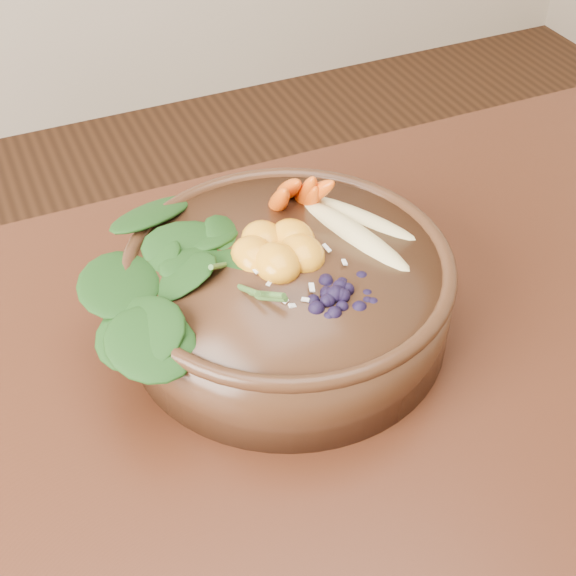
{
  "coord_description": "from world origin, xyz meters",
  "views": [
    {
      "loc": [
        -0.16,
        -0.37,
        1.31
      ],
      "look_at": [
        0.07,
        0.16,
        0.8
      ],
      "focal_mm": 50.0,
      "sensor_mm": 36.0,
      "label": 1
    }
  ],
  "objects_px": {
    "carrot_cluster": "(283,164)",
    "mandarin_cluster": "(278,237)",
    "stoneware_bowl": "(288,296)",
    "banana_halves": "(360,213)",
    "dining_table": "(285,532)",
    "kale_heap": "(205,227)",
    "blueberry_pile": "(335,280)"
  },
  "relations": [
    {
      "from": "carrot_cluster",
      "to": "mandarin_cluster",
      "type": "xyz_separation_m",
      "value": [
        -0.04,
        -0.08,
        -0.03
      ]
    },
    {
      "from": "stoneware_bowl",
      "to": "banana_halves",
      "type": "distance_m",
      "value": 0.11
    },
    {
      "from": "dining_table",
      "to": "mandarin_cluster",
      "type": "xyz_separation_m",
      "value": [
        0.07,
        0.18,
        0.19
      ]
    },
    {
      "from": "kale_heap",
      "to": "banana_halves",
      "type": "distance_m",
      "value": 0.15
    },
    {
      "from": "dining_table",
      "to": "stoneware_bowl",
      "type": "distance_m",
      "value": 0.22
    },
    {
      "from": "carrot_cluster",
      "to": "banana_halves",
      "type": "xyz_separation_m",
      "value": [
        0.05,
        -0.07,
        -0.03
      ]
    },
    {
      "from": "kale_heap",
      "to": "blueberry_pile",
      "type": "bearing_deg",
      "value": -55.65
    },
    {
      "from": "dining_table",
      "to": "banana_halves",
      "type": "xyz_separation_m",
      "value": [
        0.16,
        0.18,
        0.19
      ]
    },
    {
      "from": "dining_table",
      "to": "stoneware_bowl",
      "type": "height_order",
      "value": "stoneware_bowl"
    },
    {
      "from": "dining_table",
      "to": "banana_halves",
      "type": "height_order",
      "value": "banana_halves"
    },
    {
      "from": "dining_table",
      "to": "carrot_cluster",
      "type": "distance_m",
      "value": 0.35
    },
    {
      "from": "mandarin_cluster",
      "to": "kale_heap",
      "type": "bearing_deg",
      "value": 150.76
    },
    {
      "from": "kale_heap",
      "to": "dining_table",
      "type": "bearing_deg",
      "value": -93.4
    },
    {
      "from": "stoneware_bowl",
      "to": "blueberry_pile",
      "type": "xyz_separation_m",
      "value": [
        0.02,
        -0.06,
        0.06
      ]
    },
    {
      "from": "dining_table",
      "to": "kale_heap",
      "type": "bearing_deg",
      "value": 86.6
    },
    {
      "from": "dining_table",
      "to": "kale_heap",
      "type": "relative_size",
      "value": 7.77
    },
    {
      "from": "blueberry_pile",
      "to": "stoneware_bowl",
      "type": "bearing_deg",
      "value": 105.41
    },
    {
      "from": "dining_table",
      "to": "kale_heap",
      "type": "xyz_separation_m",
      "value": [
        0.01,
        0.21,
        0.2
      ]
    },
    {
      "from": "dining_table",
      "to": "mandarin_cluster",
      "type": "height_order",
      "value": "mandarin_cluster"
    },
    {
      "from": "kale_heap",
      "to": "stoneware_bowl",
      "type": "bearing_deg",
      "value": -40.58
    },
    {
      "from": "kale_heap",
      "to": "banana_halves",
      "type": "bearing_deg",
      "value": -11.0
    },
    {
      "from": "dining_table",
      "to": "mandarin_cluster",
      "type": "bearing_deg",
      "value": 68.02
    },
    {
      "from": "kale_heap",
      "to": "carrot_cluster",
      "type": "height_order",
      "value": "carrot_cluster"
    },
    {
      "from": "stoneware_bowl",
      "to": "kale_heap",
      "type": "height_order",
      "value": "kale_heap"
    },
    {
      "from": "stoneware_bowl",
      "to": "blueberry_pile",
      "type": "relative_size",
      "value": 2.16
    },
    {
      "from": "dining_table",
      "to": "blueberry_pile",
      "type": "bearing_deg",
      "value": 46.52
    },
    {
      "from": "kale_heap",
      "to": "banana_halves",
      "type": "relative_size",
      "value": 1.15
    },
    {
      "from": "mandarin_cluster",
      "to": "blueberry_pile",
      "type": "relative_size",
      "value": 0.69
    },
    {
      "from": "kale_heap",
      "to": "carrot_cluster",
      "type": "distance_m",
      "value": 0.11
    },
    {
      "from": "carrot_cluster",
      "to": "blueberry_pile",
      "type": "bearing_deg",
      "value": -109.55
    },
    {
      "from": "kale_heap",
      "to": "mandarin_cluster",
      "type": "xyz_separation_m",
      "value": [
        0.06,
        -0.03,
        -0.01
      ]
    },
    {
      "from": "mandarin_cluster",
      "to": "blueberry_pile",
      "type": "height_order",
      "value": "blueberry_pile"
    }
  ]
}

